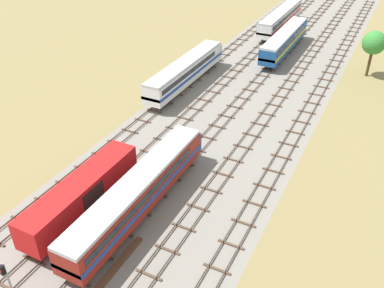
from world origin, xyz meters
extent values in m
plane|color=olive|center=(0.00, 56.00, 0.00)|extent=(480.00, 480.00, 0.00)
cube|color=gray|center=(0.00, 56.00, 0.00)|extent=(22.58, 176.00, 0.01)
cube|color=#47382D|center=(-10.01, 57.00, 0.22)|extent=(0.07, 126.00, 0.15)
cube|color=#47382D|center=(-8.57, 57.00, 0.22)|extent=(0.07, 126.00, 0.15)
cube|color=brown|center=(-9.29, 19.50, 0.07)|extent=(2.40, 0.22, 0.14)
cube|color=brown|center=(-9.29, 22.50, 0.07)|extent=(2.40, 0.22, 0.14)
cube|color=brown|center=(-9.29, 25.50, 0.07)|extent=(2.40, 0.22, 0.14)
cube|color=brown|center=(-9.29, 28.50, 0.07)|extent=(2.40, 0.22, 0.14)
cube|color=brown|center=(-9.29, 31.50, 0.07)|extent=(2.40, 0.22, 0.14)
cube|color=brown|center=(-9.29, 34.50, 0.07)|extent=(2.40, 0.22, 0.14)
cube|color=brown|center=(-9.29, 37.50, 0.07)|extent=(2.40, 0.22, 0.14)
cube|color=brown|center=(-9.29, 40.50, 0.07)|extent=(2.40, 0.22, 0.14)
cube|color=brown|center=(-9.29, 43.50, 0.07)|extent=(2.40, 0.22, 0.14)
cube|color=brown|center=(-9.29, 46.50, 0.07)|extent=(2.40, 0.22, 0.14)
cube|color=brown|center=(-9.29, 49.50, 0.07)|extent=(2.40, 0.22, 0.14)
cube|color=brown|center=(-9.29, 52.50, 0.07)|extent=(2.40, 0.22, 0.14)
cube|color=brown|center=(-9.29, 55.50, 0.07)|extent=(2.40, 0.22, 0.14)
cube|color=brown|center=(-9.29, 58.50, 0.07)|extent=(2.40, 0.22, 0.14)
cube|color=brown|center=(-9.29, 61.50, 0.07)|extent=(2.40, 0.22, 0.14)
cube|color=brown|center=(-9.29, 64.50, 0.07)|extent=(2.40, 0.22, 0.14)
cube|color=brown|center=(-9.29, 67.50, 0.07)|extent=(2.40, 0.22, 0.14)
cube|color=brown|center=(-9.29, 70.50, 0.07)|extent=(2.40, 0.22, 0.14)
cube|color=brown|center=(-9.29, 73.50, 0.07)|extent=(2.40, 0.22, 0.14)
cube|color=brown|center=(-9.29, 76.50, 0.07)|extent=(2.40, 0.22, 0.14)
cube|color=brown|center=(-9.29, 79.50, 0.07)|extent=(2.40, 0.22, 0.14)
cube|color=brown|center=(-9.29, 82.50, 0.07)|extent=(2.40, 0.22, 0.14)
cube|color=brown|center=(-9.29, 85.50, 0.07)|extent=(2.40, 0.22, 0.14)
cube|color=brown|center=(-9.29, 88.50, 0.07)|extent=(2.40, 0.22, 0.14)
cube|color=brown|center=(-9.29, 91.50, 0.07)|extent=(2.40, 0.22, 0.14)
cube|color=brown|center=(-9.29, 94.50, 0.07)|extent=(2.40, 0.22, 0.14)
cube|color=brown|center=(-9.29, 97.50, 0.07)|extent=(2.40, 0.22, 0.14)
cube|color=brown|center=(-9.29, 100.50, 0.07)|extent=(2.40, 0.22, 0.14)
cube|color=brown|center=(-9.29, 103.50, 0.07)|extent=(2.40, 0.22, 0.14)
cube|color=brown|center=(-9.29, 106.50, 0.07)|extent=(2.40, 0.22, 0.14)
cube|color=brown|center=(-9.29, 109.50, 0.07)|extent=(2.40, 0.22, 0.14)
cube|color=#47382D|center=(-5.36, 57.00, 0.22)|extent=(0.07, 126.00, 0.15)
cube|color=#47382D|center=(-3.93, 57.00, 0.22)|extent=(0.07, 126.00, 0.15)
cube|color=brown|center=(-4.64, 13.50, 0.07)|extent=(2.40, 0.22, 0.14)
cube|color=brown|center=(-4.64, 16.50, 0.07)|extent=(2.40, 0.22, 0.14)
cube|color=brown|center=(-4.64, 19.50, 0.07)|extent=(2.40, 0.22, 0.14)
cube|color=brown|center=(-4.64, 22.50, 0.07)|extent=(2.40, 0.22, 0.14)
cube|color=brown|center=(-4.64, 25.50, 0.07)|extent=(2.40, 0.22, 0.14)
cube|color=brown|center=(-4.64, 28.50, 0.07)|extent=(2.40, 0.22, 0.14)
cube|color=brown|center=(-4.64, 31.50, 0.07)|extent=(2.40, 0.22, 0.14)
cube|color=brown|center=(-4.64, 34.50, 0.07)|extent=(2.40, 0.22, 0.14)
cube|color=brown|center=(-4.64, 37.50, 0.07)|extent=(2.40, 0.22, 0.14)
cube|color=brown|center=(-4.64, 40.50, 0.07)|extent=(2.40, 0.22, 0.14)
cube|color=brown|center=(-4.64, 43.50, 0.07)|extent=(2.40, 0.22, 0.14)
cube|color=brown|center=(-4.64, 46.50, 0.07)|extent=(2.40, 0.22, 0.14)
cube|color=brown|center=(-4.64, 49.50, 0.07)|extent=(2.40, 0.22, 0.14)
cube|color=brown|center=(-4.64, 52.50, 0.07)|extent=(2.40, 0.22, 0.14)
cube|color=brown|center=(-4.64, 55.50, 0.07)|extent=(2.40, 0.22, 0.14)
cube|color=brown|center=(-4.64, 58.50, 0.07)|extent=(2.40, 0.22, 0.14)
cube|color=brown|center=(-4.64, 61.50, 0.07)|extent=(2.40, 0.22, 0.14)
cube|color=brown|center=(-4.64, 64.50, 0.07)|extent=(2.40, 0.22, 0.14)
cube|color=brown|center=(-4.64, 67.50, 0.07)|extent=(2.40, 0.22, 0.14)
cube|color=brown|center=(-4.64, 70.50, 0.07)|extent=(2.40, 0.22, 0.14)
cube|color=brown|center=(-4.64, 73.50, 0.07)|extent=(2.40, 0.22, 0.14)
cube|color=brown|center=(-4.64, 76.50, 0.07)|extent=(2.40, 0.22, 0.14)
cube|color=brown|center=(-4.64, 79.50, 0.07)|extent=(2.40, 0.22, 0.14)
cube|color=brown|center=(-4.64, 82.50, 0.07)|extent=(2.40, 0.22, 0.14)
cube|color=brown|center=(-4.64, 85.50, 0.07)|extent=(2.40, 0.22, 0.14)
cube|color=brown|center=(-4.64, 88.50, 0.07)|extent=(2.40, 0.22, 0.14)
cube|color=brown|center=(-4.64, 91.50, 0.07)|extent=(2.40, 0.22, 0.14)
cube|color=brown|center=(-4.64, 94.50, 0.07)|extent=(2.40, 0.22, 0.14)
cube|color=brown|center=(-4.64, 97.50, 0.07)|extent=(2.40, 0.22, 0.14)
cube|color=brown|center=(-4.64, 100.50, 0.07)|extent=(2.40, 0.22, 0.14)
cube|color=brown|center=(-4.64, 103.50, 0.07)|extent=(2.40, 0.22, 0.14)
cube|color=brown|center=(-4.64, 106.50, 0.07)|extent=(2.40, 0.22, 0.14)
cube|color=brown|center=(-4.64, 109.50, 0.07)|extent=(2.40, 0.22, 0.14)
cube|color=brown|center=(-4.64, 112.50, 0.07)|extent=(2.40, 0.22, 0.14)
cube|color=#47382D|center=(-0.72, 57.00, 0.22)|extent=(0.07, 126.00, 0.15)
cube|color=#47382D|center=(0.72, 57.00, 0.22)|extent=(0.07, 126.00, 0.15)
cube|color=brown|center=(0.00, 16.50, 0.07)|extent=(2.40, 0.22, 0.14)
cube|color=brown|center=(0.00, 19.50, 0.07)|extent=(2.40, 0.22, 0.14)
cube|color=brown|center=(0.00, 22.50, 0.07)|extent=(2.40, 0.22, 0.14)
cube|color=brown|center=(0.00, 25.50, 0.07)|extent=(2.40, 0.22, 0.14)
cube|color=brown|center=(0.00, 28.50, 0.07)|extent=(2.40, 0.22, 0.14)
cube|color=brown|center=(0.00, 31.50, 0.07)|extent=(2.40, 0.22, 0.14)
cube|color=brown|center=(0.00, 34.50, 0.07)|extent=(2.40, 0.22, 0.14)
cube|color=brown|center=(0.00, 37.50, 0.07)|extent=(2.40, 0.22, 0.14)
cube|color=brown|center=(0.00, 40.50, 0.07)|extent=(2.40, 0.22, 0.14)
cube|color=brown|center=(0.00, 43.50, 0.07)|extent=(2.40, 0.22, 0.14)
cube|color=brown|center=(0.00, 46.50, 0.07)|extent=(2.40, 0.22, 0.14)
cube|color=brown|center=(0.00, 49.50, 0.07)|extent=(2.40, 0.22, 0.14)
cube|color=brown|center=(0.00, 52.50, 0.07)|extent=(2.40, 0.22, 0.14)
cube|color=brown|center=(0.00, 55.50, 0.07)|extent=(2.40, 0.22, 0.14)
cube|color=brown|center=(0.00, 58.50, 0.07)|extent=(2.40, 0.22, 0.14)
cube|color=brown|center=(0.00, 61.50, 0.07)|extent=(2.40, 0.22, 0.14)
cube|color=brown|center=(0.00, 64.50, 0.07)|extent=(2.40, 0.22, 0.14)
cube|color=brown|center=(0.00, 67.50, 0.07)|extent=(2.40, 0.22, 0.14)
cube|color=brown|center=(0.00, 70.50, 0.07)|extent=(2.40, 0.22, 0.14)
cube|color=brown|center=(0.00, 73.50, 0.07)|extent=(2.40, 0.22, 0.14)
cube|color=brown|center=(0.00, 76.50, 0.07)|extent=(2.40, 0.22, 0.14)
cube|color=brown|center=(0.00, 79.50, 0.07)|extent=(2.40, 0.22, 0.14)
cube|color=brown|center=(0.00, 82.50, 0.07)|extent=(2.40, 0.22, 0.14)
cube|color=brown|center=(0.00, 85.50, 0.07)|extent=(2.40, 0.22, 0.14)
cube|color=brown|center=(0.00, 88.50, 0.07)|extent=(2.40, 0.22, 0.14)
cube|color=brown|center=(0.00, 91.50, 0.07)|extent=(2.40, 0.22, 0.14)
cube|color=brown|center=(0.00, 94.50, 0.07)|extent=(2.40, 0.22, 0.14)
cube|color=brown|center=(0.00, 97.50, 0.07)|extent=(2.40, 0.22, 0.14)
cube|color=brown|center=(0.00, 100.50, 0.07)|extent=(2.40, 0.22, 0.14)
cube|color=brown|center=(0.00, 103.50, 0.07)|extent=(2.40, 0.22, 0.14)
cube|color=brown|center=(0.00, 106.50, 0.07)|extent=(2.40, 0.22, 0.14)
cube|color=brown|center=(0.00, 109.50, 0.07)|extent=(2.40, 0.22, 0.14)
cube|color=brown|center=(0.00, 112.50, 0.07)|extent=(2.40, 0.22, 0.14)
cube|color=brown|center=(0.00, 115.50, 0.07)|extent=(2.40, 0.22, 0.14)
cube|color=#47382D|center=(3.93, 57.00, 0.22)|extent=(0.07, 126.00, 0.15)
cube|color=#47382D|center=(5.36, 57.00, 0.22)|extent=(0.07, 126.00, 0.15)
cube|color=brown|center=(4.64, 19.50, 0.07)|extent=(2.40, 0.22, 0.14)
cube|color=brown|center=(4.64, 22.50, 0.07)|extent=(2.40, 0.22, 0.14)
cube|color=brown|center=(4.64, 25.50, 0.07)|extent=(2.40, 0.22, 0.14)
cube|color=brown|center=(4.64, 28.50, 0.07)|extent=(2.40, 0.22, 0.14)
cube|color=brown|center=(4.64, 31.50, 0.07)|extent=(2.40, 0.22, 0.14)
cube|color=brown|center=(4.64, 34.50, 0.07)|extent=(2.40, 0.22, 0.14)
cube|color=brown|center=(4.64, 37.50, 0.07)|extent=(2.40, 0.22, 0.14)
cube|color=brown|center=(4.64, 40.50, 0.07)|extent=(2.40, 0.22, 0.14)
cube|color=brown|center=(4.64, 43.50, 0.07)|extent=(2.40, 0.22, 0.14)
cube|color=brown|center=(4.64, 46.50, 0.07)|extent=(2.40, 0.22, 0.14)
cube|color=brown|center=(4.64, 49.50, 0.07)|extent=(2.40, 0.22, 0.14)
cube|color=brown|center=(4.64, 52.50, 0.07)|extent=(2.40, 0.22, 0.14)
cube|color=brown|center=(4.64, 55.50, 0.07)|extent=(2.40, 0.22, 0.14)
cube|color=brown|center=(4.64, 58.50, 0.07)|extent=(2.40, 0.22, 0.14)
cube|color=brown|center=(4.64, 61.50, 0.07)|extent=(2.40, 0.22, 0.14)
cube|color=brown|center=(4.64, 64.50, 0.07)|extent=(2.40, 0.22, 0.14)
cube|color=brown|center=(4.64, 67.50, 0.07)|extent=(2.40, 0.22, 0.14)
cube|color=brown|center=(4.64, 70.50, 0.07)|extent=(2.40, 0.22, 0.14)
cube|color=brown|center=(4.64, 73.50, 0.07)|extent=(2.40, 0.22, 0.14)
cube|color=brown|center=(4.64, 76.50, 0.07)|extent=(2.40, 0.22, 0.14)
cube|color=brown|center=(4.64, 79.50, 0.07)|extent=(2.40, 0.22, 0.14)
cube|color=brown|center=(4.64, 82.50, 0.07)|extent=(2.40, 0.22, 0.14)
cube|color=brown|center=(4.64, 85.50, 0.07)|extent=(2.40, 0.22, 0.14)
cube|color=brown|center=(4.64, 88.50, 0.07)|extent=(2.40, 0.22, 0.14)
cube|color=brown|center=(4.64, 91.50, 0.07)|extent=(2.40, 0.22, 0.14)
cube|color=brown|center=(4.64, 94.50, 0.07)|extent=(2.40, 0.22, 0.14)
cube|color=brown|center=(4.64, 97.50, 0.07)|extent=(2.40, 0.22, 0.14)
cube|color=brown|center=(4.64, 100.50, 0.07)|extent=(2.40, 0.22, 0.14)
cube|color=brown|center=(4.64, 103.50, 0.07)|extent=(2.40, 0.22, 0.14)
cube|color=brown|center=(4.64, 106.50, 0.07)|extent=(2.40, 0.22, 0.14)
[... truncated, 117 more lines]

